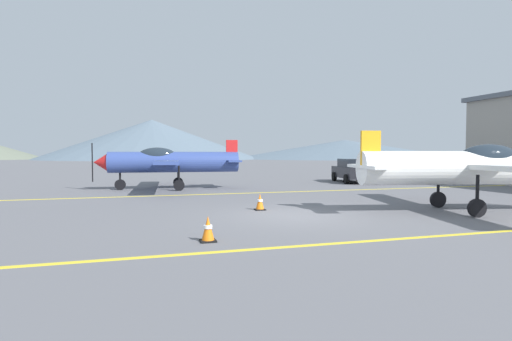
% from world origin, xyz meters
% --- Properties ---
extents(ground_plane, '(400.00, 400.00, 0.00)m').
position_xyz_m(ground_plane, '(0.00, 0.00, 0.00)').
color(ground_plane, slate).
extents(apron_line_near, '(80.00, 0.16, 0.01)m').
position_xyz_m(apron_line_near, '(0.00, -3.98, 0.01)').
color(apron_line_near, yellow).
rests_on(apron_line_near, ground_plane).
extents(apron_line_far, '(80.00, 0.16, 0.01)m').
position_xyz_m(apron_line_far, '(0.00, 7.37, 0.01)').
color(apron_line_far, yellow).
rests_on(apron_line_far, ground_plane).
extents(airplane_near, '(8.09, 9.22, 2.77)m').
position_xyz_m(airplane_near, '(6.03, -0.96, 1.56)').
color(airplane_near, white).
rests_on(airplane_near, ground_plane).
extents(airplane_mid, '(8.04, 9.25, 2.77)m').
position_xyz_m(airplane_mid, '(-3.18, 10.83, 1.56)').
color(airplane_mid, '#33478C').
rests_on(airplane_mid, ground_plane).
extents(car_sedan, '(2.69, 4.58, 1.62)m').
position_xyz_m(car_sedan, '(9.32, 12.39, 0.84)').
color(car_sedan, black).
rests_on(car_sedan, ground_plane).
extents(traffic_cone_front, '(0.36, 0.36, 0.59)m').
position_xyz_m(traffic_cone_front, '(-0.77, 1.52, 0.29)').
color(traffic_cone_front, black).
rests_on(traffic_cone_front, ground_plane).
extents(traffic_cone_side, '(0.36, 0.36, 0.59)m').
position_xyz_m(traffic_cone_side, '(-3.40, -2.95, 0.29)').
color(traffic_cone_side, black).
rests_on(traffic_cone_side, ground_plane).
extents(hill_centerleft, '(71.43, 71.43, 12.99)m').
position_xyz_m(hill_centerleft, '(0.24, 125.01, 6.50)').
color(hill_centerleft, slate).
rests_on(hill_centerleft, ground_plane).
extents(hill_centerright, '(82.50, 82.50, 6.71)m').
position_xyz_m(hill_centerright, '(67.75, 118.00, 3.36)').
color(hill_centerright, slate).
rests_on(hill_centerright, ground_plane).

